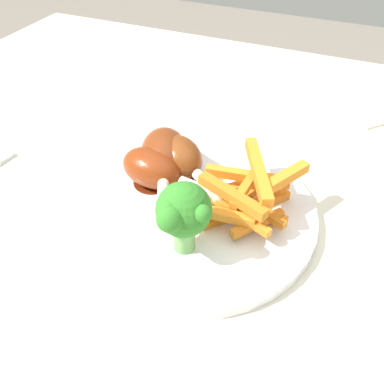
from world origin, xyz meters
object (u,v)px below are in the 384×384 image
at_px(dinner_plate, 192,210).
at_px(chicken_drumstick_extra, 182,158).
at_px(dining_table, 233,253).
at_px(carrot_fries_pile, 244,194).
at_px(chicken_drumstick_near, 164,155).
at_px(broccoli_floret_front, 182,213).
at_px(chicken_drumstick_far, 155,170).

bearing_deg(dinner_plate, chicken_drumstick_extra, 125.15).
distance_m(dining_table, carrot_fries_pile, 0.13).
height_order(dinner_plate, chicken_drumstick_near, chicken_drumstick_near).
bearing_deg(chicken_drumstick_near, dinner_plate, -38.36).
bearing_deg(dinner_plate, broccoli_floret_front, -74.67).
height_order(dinner_plate, broccoli_floret_front, broccoli_floret_front).
xyz_separation_m(carrot_fries_pile, chicken_drumstick_extra, (-0.08, 0.03, 0.00)).
height_order(carrot_fries_pile, chicken_drumstick_extra, carrot_fries_pile).
xyz_separation_m(carrot_fries_pile, chicken_drumstick_near, (-0.10, 0.02, 0.00)).
distance_m(broccoli_floret_front, chicken_drumstick_far, 0.11).
bearing_deg(chicken_drumstick_near, broccoli_floret_front, -55.41).
height_order(chicken_drumstick_near, chicken_drumstick_extra, chicken_drumstick_near).
height_order(dining_table, dinner_plate, dinner_plate).
distance_m(dinner_plate, broccoli_floret_front, 0.08).
xyz_separation_m(chicken_drumstick_near, chicken_drumstick_far, (0.00, -0.02, -0.00)).
xyz_separation_m(dining_table, chicken_drumstick_near, (-0.09, -0.01, 0.13)).
xyz_separation_m(dining_table, dinner_plate, (-0.04, -0.05, 0.10)).
bearing_deg(chicken_drumstick_near, dining_table, 3.38).
distance_m(dining_table, broccoli_floret_front, 0.19).
bearing_deg(dinner_plate, chicken_drumstick_far, 161.05).
xyz_separation_m(dinner_plate, chicken_drumstick_near, (-0.05, 0.04, 0.03)).
xyz_separation_m(broccoli_floret_front, chicken_drumstick_far, (-0.07, 0.08, -0.03)).
bearing_deg(broccoli_floret_front, carrot_fries_pile, 66.25).
distance_m(dining_table, chicken_drumstick_extra, 0.15).
distance_m(broccoli_floret_front, chicken_drumstick_near, 0.13).
relative_size(dining_table, dinner_plate, 4.45).
bearing_deg(chicken_drumstick_extra, broccoli_floret_front, -65.07).
distance_m(broccoli_floret_front, carrot_fries_pile, 0.09).
bearing_deg(carrot_fries_pile, chicken_drumstick_far, -179.59).
bearing_deg(dining_table, carrot_fries_pile, -66.61).
height_order(dinner_plate, carrot_fries_pile, carrot_fries_pile).
xyz_separation_m(chicken_drumstick_far, chicken_drumstick_extra, (0.02, 0.03, 0.00)).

